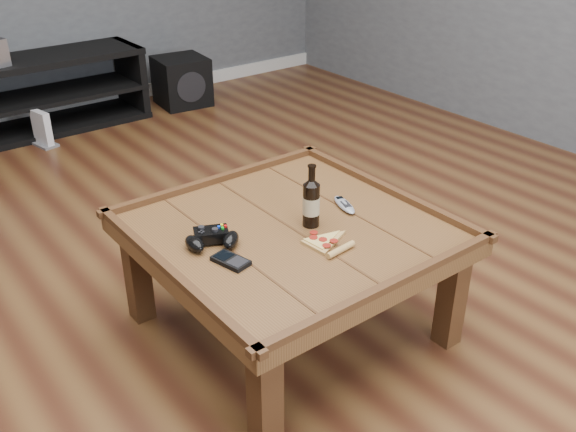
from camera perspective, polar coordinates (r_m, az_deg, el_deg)
ground at (r=2.54m, az=0.19°, el=-9.92°), size 6.00×6.00×0.00m
baseboard at (r=4.96m, az=-21.73°, el=8.46°), size 5.00×0.02×0.10m
coffee_table at (r=2.32m, az=0.21°, el=-2.30°), size 1.03×1.03×0.48m
media_console at (r=4.68m, az=-21.24°, el=9.99°), size 1.40×0.45×0.50m
beer_bottle at (r=2.26m, az=2.08°, el=1.29°), size 0.06×0.06×0.23m
game_controller at (r=2.18m, az=-6.77°, el=-2.00°), size 0.19×0.17×0.06m
pizza_slice at (r=2.18m, az=3.34°, el=-2.40°), size 0.16×0.23×0.02m
smartphone at (r=2.09m, az=-5.11°, el=-3.97°), size 0.10×0.14×0.02m
remote_control at (r=2.43m, az=5.03°, el=1.01°), size 0.09×0.16×0.02m
subwoofer at (r=4.99m, az=-9.42°, el=11.74°), size 0.39×0.39×0.36m
game_console at (r=4.44m, az=-21.00°, el=7.14°), size 0.14×0.20×0.23m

